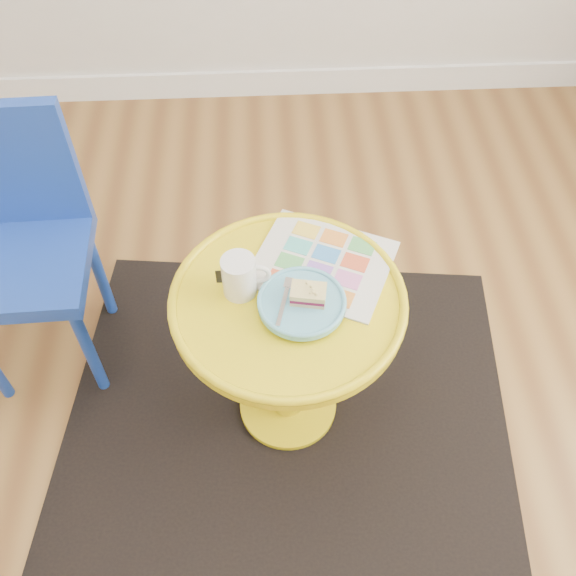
{
  "coord_description": "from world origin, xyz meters",
  "views": [
    {
      "loc": [
        0.31,
        -0.55,
        1.74
      ],
      "look_at": [
        0.35,
        0.38,
        0.58
      ],
      "focal_mm": 40.0,
      "sensor_mm": 36.0,
      "label": 1
    }
  ],
  "objects_px": {
    "side_table": "(288,335)",
    "chair": "(19,235)",
    "mug": "(240,275)",
    "newspaper": "(322,263)",
    "plate": "(302,303)"
  },
  "relations": [
    {
      "from": "side_table",
      "to": "plate",
      "type": "distance_m",
      "value": 0.18
    },
    {
      "from": "newspaper",
      "to": "mug",
      "type": "relative_size",
      "value": 2.78
    },
    {
      "from": "side_table",
      "to": "mug",
      "type": "xyz_separation_m",
      "value": [
        -0.11,
        0.03,
        0.21
      ]
    },
    {
      "from": "mug",
      "to": "side_table",
      "type": "bearing_deg",
      "value": -14.3
    },
    {
      "from": "mug",
      "to": "plate",
      "type": "height_order",
      "value": "mug"
    },
    {
      "from": "side_table",
      "to": "chair",
      "type": "height_order",
      "value": "chair"
    },
    {
      "from": "newspaper",
      "to": "mug",
      "type": "bearing_deg",
      "value": -135.19
    },
    {
      "from": "chair",
      "to": "newspaper",
      "type": "height_order",
      "value": "chair"
    },
    {
      "from": "chair",
      "to": "plate",
      "type": "distance_m",
      "value": 0.82
    },
    {
      "from": "chair",
      "to": "mug",
      "type": "xyz_separation_m",
      "value": [
        0.61,
        -0.28,
        0.12
      ]
    },
    {
      "from": "chair",
      "to": "mug",
      "type": "distance_m",
      "value": 0.68
    },
    {
      "from": "side_table",
      "to": "chair",
      "type": "relative_size",
      "value": 0.69
    },
    {
      "from": "newspaper",
      "to": "mug",
      "type": "height_order",
      "value": "mug"
    },
    {
      "from": "chair",
      "to": "mug",
      "type": "bearing_deg",
      "value": -26.36
    },
    {
      "from": "newspaper",
      "to": "chair",
      "type": "bearing_deg",
      "value": -169.47
    }
  ]
}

